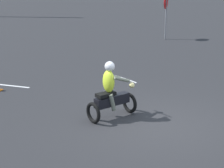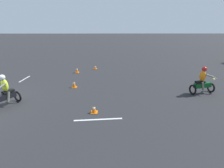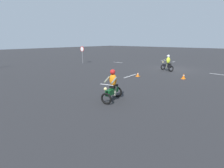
{
  "view_description": "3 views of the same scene",
  "coord_description": "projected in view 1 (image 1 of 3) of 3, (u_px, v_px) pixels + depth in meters",
  "views": [
    {
      "loc": [
        -10.61,
        -3.2,
        4.61
      ],
      "look_at": [
        0.03,
        1.31,
        1.0
      ],
      "focal_mm": 70.0,
      "sensor_mm": 36.0,
      "label": 1
    },
    {
      "loc": [
        8.13,
        6.63,
        4.07
      ],
      "look_at": [
        -0.77,
        6.71,
        0.9
      ],
      "focal_mm": 28.0,
      "sensor_mm": 36.0,
      "label": 2
    },
    {
      "loc": [
        -7.25,
        18.82,
        3.11
      ],
      "look_at": [
        -1.58,
        12.11,
        0.9
      ],
      "focal_mm": 28.0,
      "sensor_mm": 36.0,
      "label": 3
    }
  ],
  "objects": [
    {
      "name": "stop_sign",
      "position": [
        166.0,
        8.0,
        22.53
      ],
      "size": [
        0.7,
        0.08,
        2.3
      ],
      "color": "slate",
      "rests_on": "ground"
    },
    {
      "name": "lane_stripe_n",
      "position": [
        2.0,
        85.0,
        15.37
      ],
      "size": [
        0.27,
        2.14,
        0.01
      ],
      "primitive_type": "cube",
      "rotation": [
        0.0,
        0.0,
        3.22
      ],
      "color": "silver",
      "rests_on": "ground"
    },
    {
      "name": "ground_plane",
      "position": [
        156.0,
        125.0,
        11.89
      ],
      "size": [
        120.0,
        120.0,
        0.0
      ],
      "primitive_type": "plane",
      "color": "#28282B"
    },
    {
      "name": "motorcycle_rider_foreground",
      "position": [
        111.0,
        94.0,
        12.17
      ],
      "size": [
        1.52,
        1.21,
        1.66
      ],
      "rotation": [
        0.0,
        0.0,
        4.21
      ],
      "color": "black",
      "rests_on": "ground"
    }
  ]
}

